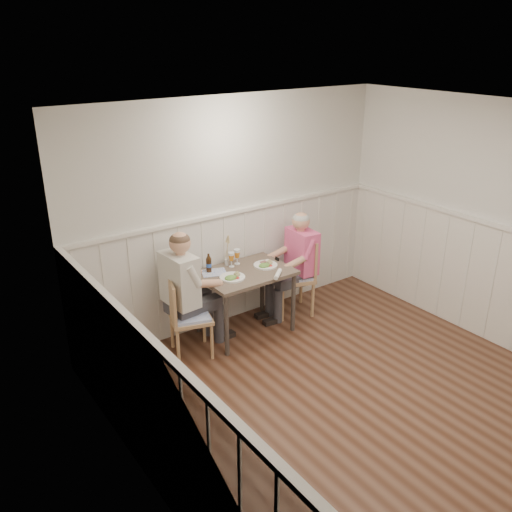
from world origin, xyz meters
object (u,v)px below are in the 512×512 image
(chair_left, at_px, (185,314))
(chair_right, at_px, (297,273))
(man_in_pink, at_px, (298,271))
(beer_bottle, at_px, (209,264))
(grass_vase, at_px, (226,251))
(dining_table, at_px, (246,279))
(diner_cream, at_px, (184,302))

(chair_left, bearing_deg, chair_right, 2.69)
(man_in_pink, relative_size, beer_bottle, 6.01)
(grass_vase, bearing_deg, man_in_pink, -15.72)
(man_in_pink, xyz_separation_m, beer_bottle, (-1.12, 0.20, 0.30))
(chair_right, height_order, chair_left, chair_right)
(dining_table, bearing_deg, diner_cream, 175.90)
(chair_right, relative_size, grass_vase, 2.53)
(diner_cream, xyz_separation_m, grass_vase, (0.67, 0.21, 0.34))
(man_in_pink, bearing_deg, dining_table, -178.57)
(chair_right, relative_size, diner_cream, 0.69)
(man_in_pink, distance_m, diner_cream, 1.53)
(dining_table, height_order, beer_bottle, beer_bottle)
(dining_table, distance_m, diner_cream, 0.75)
(dining_table, distance_m, chair_left, 0.80)
(beer_bottle, bearing_deg, chair_left, -150.87)
(dining_table, relative_size, chair_right, 1.05)
(beer_bottle, bearing_deg, diner_cream, -158.07)
(chair_right, xyz_separation_m, chair_left, (-1.57, -0.07, -0.04))
(chair_left, height_order, beer_bottle, beer_bottle)
(man_in_pink, xyz_separation_m, grass_vase, (-0.86, 0.24, 0.37))
(man_in_pink, xyz_separation_m, diner_cream, (-1.53, 0.03, 0.03))
(man_in_pink, bearing_deg, diner_cream, 178.73)
(chair_right, distance_m, beer_bottle, 1.18)
(chair_right, height_order, man_in_pink, man_in_pink)
(grass_vase, bearing_deg, diner_cream, -162.59)
(man_in_pink, height_order, diner_cream, diner_cream)
(chair_left, distance_m, beer_bottle, 0.63)
(man_in_pink, bearing_deg, beer_bottle, 169.97)
(chair_right, distance_m, man_in_pink, 0.04)
(chair_left, bearing_deg, man_in_pink, 1.88)
(man_in_pink, bearing_deg, chair_right, 85.47)
(diner_cream, height_order, grass_vase, diner_cream)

